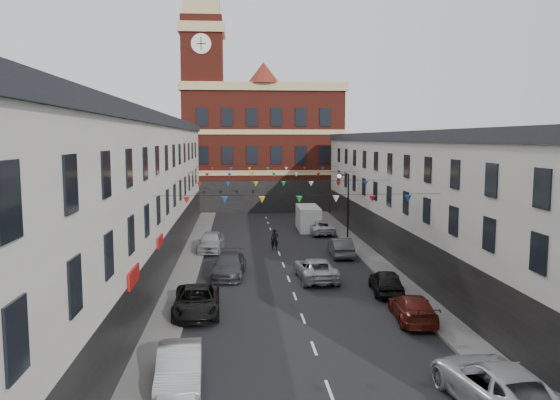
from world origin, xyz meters
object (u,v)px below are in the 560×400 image
object	(u,v)px
moving_car	(316,269)
pedestrian	(275,240)
car_left_c	(197,301)
car_right_c	(413,308)
car_right_e	(341,247)
car_right_f	(320,227)
car_left_d	(229,265)
white_van	(308,218)
car_right_b	(497,385)
street_lamp	(346,197)
car_left_b	(180,368)
car_right_d	(386,282)
car_left_e	(211,242)

from	to	relation	value
moving_car	pedestrian	distance (m)	9.84
car_left_c	car_right_c	xyz separation A→B (m)	(11.00, -1.86, -0.05)
car_left_c	car_right_e	world-z (taller)	car_right_e
car_left_c	pedestrian	distance (m)	17.01
car_right_c	moving_car	distance (m)	9.22
car_left_c	car_right_f	world-z (taller)	car_left_c
car_left_c	car_right_e	distance (m)	16.89
car_left_c	car_left_d	bearing A→B (deg)	76.71
car_left_d	car_right_e	xyz separation A→B (m)	(8.65, 5.58, -0.01)
white_van	car_right_f	bearing A→B (deg)	-70.64
car_left_d	car_right_b	world-z (taller)	car_right_b
pedestrian	street_lamp	bearing A→B (deg)	38.29
car_left_b	car_left_d	xyz separation A→B (m)	(1.58, 16.40, -0.01)
street_lamp	car_right_d	bearing A→B (deg)	-93.38
car_left_e	pedestrian	distance (m)	5.22
car_right_c	car_right_f	xyz separation A→B (m)	(-0.85, 25.42, 0.00)
car_left_e	car_right_f	bearing A→B (deg)	40.93
moving_car	car_left_e	bearing A→B (deg)	-55.01
car_left_b	white_van	size ratio (longest dim) A/B	0.85
car_right_c	white_van	xyz separation A→B (m)	(-1.70, 27.97, 0.53)
car_right_f	moving_car	distance (m)	17.23
car_right_d	pedestrian	distance (m)	14.34
car_right_d	pedestrian	size ratio (longest dim) A/B	2.36
car_right_b	car_right_c	world-z (taller)	car_right_b
car_right_e	pedestrian	xyz separation A→B (m)	(-5.01, 2.75, 0.16)
car_left_b	pedestrian	distance (m)	25.27
car_left_c	car_right_b	distance (m)	15.51
car_right_b	moving_car	distance (m)	17.90
car_left_b	white_van	world-z (taller)	white_van
car_left_e	car_right_e	bearing A→B (deg)	-10.06
car_right_d	car_right_e	bearing A→B (deg)	-79.67
car_left_c	car_right_b	world-z (taller)	car_right_b
car_left_d	white_van	distance (m)	19.82
street_lamp	white_van	bearing A→B (deg)	117.69
car_left_d	car_right_c	world-z (taller)	car_left_d
car_right_d	white_van	world-z (taller)	white_van
car_left_d	car_right_c	xyz separation A→B (m)	(9.42, -9.72, -0.08)
car_right_c	pedestrian	world-z (taller)	pedestrian
car_right_c	car_right_e	world-z (taller)	car_right_e
car_left_b	car_right_d	world-z (taller)	car_left_b
street_lamp	white_van	xyz separation A→B (m)	(-2.75, 5.24, -2.71)
street_lamp	car_left_c	xyz separation A→B (m)	(-12.05, -20.87, -3.19)
car_left_e	car_right_d	world-z (taller)	car_left_e
car_right_b	moving_car	world-z (taller)	car_right_b
car_left_d	pedestrian	world-z (taller)	pedestrian
car_left_b	car_left_c	size ratio (longest dim) A/B	0.89
car_right_f	pedestrian	bearing A→B (deg)	52.95
street_lamp	white_van	world-z (taller)	street_lamp
car_right_f	white_van	xyz separation A→B (m)	(-0.85, 2.55, 0.53)
car_right_b	white_van	world-z (taller)	white_van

